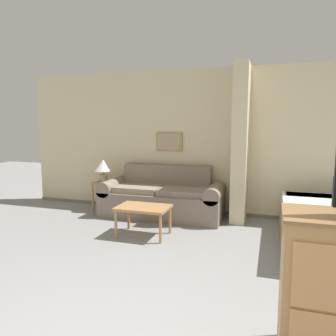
# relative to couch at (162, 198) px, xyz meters

# --- Properties ---
(wall_back) EXTENTS (7.48, 0.16, 2.60)m
(wall_back) POSITION_rel_couch_xyz_m (0.85, 0.48, 0.97)
(wall_back) COLOR beige
(wall_back) RESTS_ON ground_plane
(wall_partition_pillar) EXTENTS (0.24, 0.56, 2.60)m
(wall_partition_pillar) POSITION_rel_couch_xyz_m (1.32, 0.14, 0.97)
(wall_partition_pillar) COLOR beige
(wall_partition_pillar) RESTS_ON ground_plane
(couch) EXTENTS (2.16, 0.84, 0.88)m
(couch) POSITION_rel_couch_xyz_m (0.00, 0.00, 0.00)
(couch) COLOR gray
(couch) RESTS_ON ground_plane
(coffee_table) EXTENTS (0.76, 0.52, 0.44)m
(coffee_table) POSITION_rel_couch_xyz_m (0.07, -1.07, 0.06)
(coffee_table) COLOR #B27F4C
(coffee_table) RESTS_ON ground_plane
(side_table) EXTENTS (0.36, 0.36, 0.55)m
(side_table) POSITION_rel_couch_xyz_m (-1.17, 0.03, 0.10)
(side_table) COLOR #B27F4C
(side_table) RESTS_ON ground_plane
(table_lamp) EXTENTS (0.32, 0.32, 0.42)m
(table_lamp) POSITION_rel_couch_xyz_m (-1.17, 0.03, 0.50)
(table_lamp) COLOR tan
(table_lamp) RESTS_ON side_table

